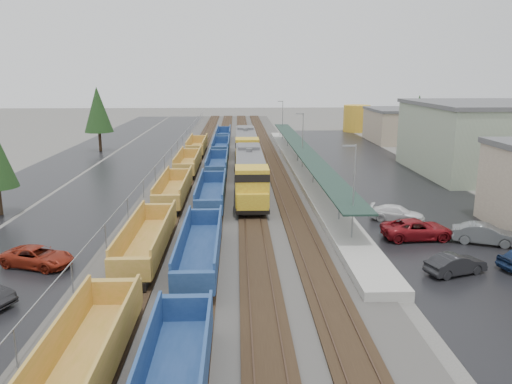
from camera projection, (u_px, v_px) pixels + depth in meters
ballast_strip at (233, 160)px, 77.56m from camera, size 20.00×160.00×0.08m
trackbed at (233, 159)px, 77.54m from camera, size 14.60×160.00×0.22m
west_parking_lot at (136, 161)px, 77.01m from camera, size 10.00×160.00×0.02m
west_road at (71, 161)px, 76.63m from camera, size 9.00×160.00×0.02m
east_commuter_lot at (371, 171)px, 68.57m from camera, size 16.00×100.00×0.02m
station_platform at (302, 167)px, 68.05m from camera, size 3.00×80.00×8.00m
chainlink_fence at (170, 152)px, 75.32m from camera, size 0.08×160.04×2.02m
distant_hills at (334, 103)px, 225.70m from camera, size 301.00×140.00×25.20m
tree_west_far at (98, 110)px, 84.77m from camera, size 4.84×4.84×11.00m
tree_east at (418, 119)px, 75.18m from camera, size 4.40×4.40×10.00m
locomotive_lead at (250, 174)px, 54.20m from camera, size 3.18×20.97×4.75m
locomotive_trail at (246, 146)px, 74.61m from camera, size 3.18×20.97×4.75m
well_string_yellow at (163, 212)px, 44.28m from camera, size 2.76×93.76×2.45m
well_string_blue at (212, 194)px, 50.78m from camera, size 2.67×112.47×2.36m
storage_tank at (357, 118)px, 114.42m from camera, size 6.05×6.05×6.05m
parked_car_west_c at (38, 257)px, 34.73m from camera, size 3.86×5.57×1.41m
parked_car_east_a at (456, 264)px, 33.41m from camera, size 2.81×4.50×1.40m
parked_car_east_b at (417, 229)px, 40.52m from camera, size 2.93×5.90×1.61m
parked_car_east_c at (397, 214)px, 45.43m from camera, size 3.68×5.25×1.41m
parked_car_east_e at (485, 234)px, 39.33m from camera, size 3.42×5.15×1.61m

